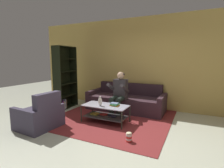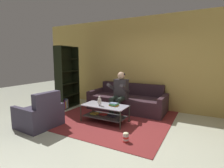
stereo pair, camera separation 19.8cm
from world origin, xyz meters
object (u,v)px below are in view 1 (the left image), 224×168
popcorn_tub (129,137)px  book_stack (115,104)px  couch (126,101)px  person_seated_center (119,92)px  bookshelf (64,81)px  armchair (40,116)px  vase (100,101)px  coffee_table (105,111)px

popcorn_tub → book_stack: bearing=130.5°
book_stack → couch: bearing=97.8°
popcorn_tub → person_seated_center: bearing=120.3°
bookshelf → popcorn_tub: bookshelf is taller
person_seated_center → bookshelf: bearing=-177.5°
person_seated_center → bookshelf: 1.94m
person_seated_center → armchair: 2.14m
vase → person_seated_center: bearing=78.9°
person_seated_center → book_stack: bearing=-75.7°
coffee_table → popcorn_tub: size_ratio=5.80×
couch → coffee_table: couch is taller
couch → coffee_table: bearing=-93.4°
coffee_table → bookshelf: size_ratio=0.57×
bookshelf → popcorn_tub: 3.18m
book_stack → bookshelf: bearing=164.7°
couch → popcorn_tub: 2.18m
coffee_table → armchair: size_ratio=1.24×
couch → book_stack: (0.17, -1.21, 0.20)m
vase → bookshelf: bookshelf is taller
bookshelf → popcorn_tub: size_ratio=10.10×
person_seated_center → vase: size_ratio=5.15×
vase → book_stack: bearing=25.1°
person_seated_center → armchair: (-1.26, -1.68, -0.39)m
person_seated_center → popcorn_tub: (0.84, -1.44, -0.57)m
couch → book_stack: size_ratio=10.34×
couch → armchair: size_ratio=2.57×
vase → armchair: 1.44m
person_seated_center → popcorn_tub: person_seated_center is taller
coffee_table → bookshelf: bearing=161.5°
vase → coffee_table: bearing=51.8°
popcorn_tub → armchair: bearing=-173.5°
person_seated_center → vase: person_seated_center is taller
coffee_table → popcorn_tub: bearing=-39.1°
coffee_table → book_stack: size_ratio=4.99×
book_stack → armchair: (-1.43, -1.03, -0.20)m
person_seated_center → book_stack: 0.70m
couch → book_stack: 1.24m
book_stack → popcorn_tub: 1.11m
coffee_table → bookshelf: 2.04m
coffee_table → armchair: 1.54m
armchair → coffee_table: bearing=39.6°
couch → vase: couch is taller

